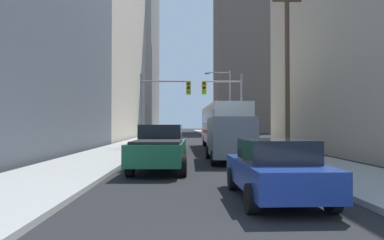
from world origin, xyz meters
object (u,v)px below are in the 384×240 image
Objects in this scene: cargo_van_grey at (229,137)px; sedan_navy at (172,139)px; traffic_signal_near_left at (163,98)px; pickup_truck_green at (160,148)px; sedan_blue at (275,169)px; traffic_signal_near_right at (225,99)px; city_bus at (223,125)px; sedan_black at (168,142)px.

cargo_van_grey is 1.25× the size of sedan_navy.
cargo_van_grey is at bearing -67.84° from traffic_signal_near_left.
pickup_truck_green is 12.98m from sedan_navy.
sedan_blue is 19.20m from traffic_signal_near_left.
traffic_signal_near_left reaches higher than sedan_navy.
pickup_truck_green is 1.29× the size of sedan_blue.
cargo_van_grey reaches higher than sedan_blue.
traffic_signal_near_right reaches higher than sedan_blue.
sedan_navy is at bearing 89.76° from pickup_truck_green.
sedan_navy is at bearing 19.89° from traffic_signal_near_left.
sedan_blue is at bearing -78.15° from traffic_signal_near_left.
sedan_blue is at bearing -90.48° from cargo_van_grey.
traffic_signal_near_left is at bearing -160.11° from sedan_navy.
cargo_van_grey is at bearing 89.52° from sedan_blue.
pickup_truck_green is 4.51m from cargo_van_grey.
city_bus is at bearing 71.68° from pickup_truck_green.
cargo_van_grey is 0.88× the size of traffic_signal_near_right.
city_bus is 2.73× the size of sedan_blue.
traffic_signal_near_right reaches higher than cargo_van_grey.
sedan_blue is at bearing -76.56° from sedan_black.
cargo_van_grey reaches higher than pickup_truck_green.
traffic_signal_near_left reaches higher than cargo_van_grey.
traffic_signal_near_left is at bearing 92.79° from pickup_truck_green.
city_bus reaches higher than sedan_blue.
city_bus is 2.19× the size of cargo_van_grey.
pickup_truck_green is 8.02m from sedan_black.
sedan_blue is 0.70× the size of traffic_signal_near_right.
sedan_black is at bearing -132.65° from traffic_signal_near_right.
sedan_black is at bearing 90.26° from pickup_truck_green.
pickup_truck_green is 1.30× the size of sedan_navy.
pickup_truck_green is at bearing -137.92° from cargo_van_grey.
traffic_signal_near_left reaches higher than sedan_blue.
pickup_truck_green reaches higher than sedan_blue.
city_bus is at bearing 87.32° from sedan_blue.
traffic_signal_near_left reaches higher than city_bus.
sedan_black is (-3.30, 13.81, 0.00)m from sedan_blue.
traffic_signal_near_right is (4.30, 12.73, 3.09)m from pickup_truck_green.
sedan_black is at bearing 103.44° from sedan_blue.
sedan_navy is (0.05, 12.98, -0.16)m from pickup_truck_green.
sedan_black is 7.18m from traffic_signal_near_right.
sedan_blue is (-0.07, -8.80, -0.52)m from cargo_van_grey.
sedan_navy is at bearing 176.70° from traffic_signal_near_right.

